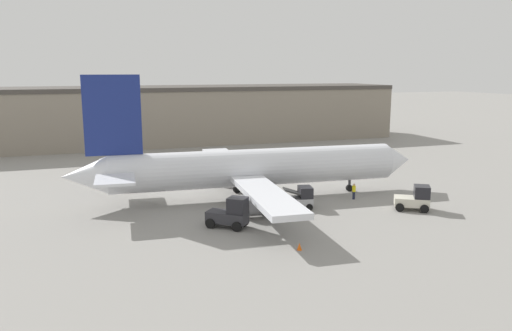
{
  "coord_description": "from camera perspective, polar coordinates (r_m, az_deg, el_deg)",
  "views": [
    {
      "loc": [
        -16.41,
        -46.62,
        12.84
      ],
      "look_at": [
        0.0,
        0.0,
        3.33
      ],
      "focal_mm": 35.0,
      "sensor_mm": 36.0,
      "label": 1
    }
  ],
  "objects": [
    {
      "name": "baggage_tug",
      "position": [
        41.24,
        -2.93,
        -5.54
      ],
      "size": [
        3.58,
        3.41,
        2.63
      ],
      "rotation": [
        0.0,
        0.0,
        -0.7
      ],
      "color": "#2D2D33",
      "rests_on": "ground_plane"
    },
    {
      "name": "airplane",
      "position": [
        50.12,
        -1.13,
        -0.25
      ],
      "size": [
        36.11,
        31.46,
        12.42
      ],
      "rotation": [
        0.0,
        0.0,
        -0.08
      ],
      "color": "silver",
      "rests_on": "ground_plane"
    },
    {
      "name": "ground_plane",
      "position": [
        51.07,
        0.0,
        -3.67
      ],
      "size": [
        400.0,
        400.0,
        0.0
      ],
      "primitive_type": "plane",
      "color": "gray"
    },
    {
      "name": "pushback_tug",
      "position": [
        48.67,
        17.7,
        -3.63
      ],
      "size": [
        3.6,
        3.32,
        2.32
      ],
      "rotation": [
        0.0,
        0.0,
        -0.56
      ],
      "color": "beige",
      "rests_on": "ground_plane"
    },
    {
      "name": "ground_crew_worker",
      "position": [
        51.16,
        11.12,
        -2.86
      ],
      "size": [
        0.36,
        0.36,
        1.62
      ],
      "rotation": [
        0.0,
        0.0,
        2.92
      ],
      "color": "#1E2338",
      "rests_on": "ground_plane"
    },
    {
      "name": "belt_loader_truck",
      "position": [
        47.19,
        5.01,
        -3.73
      ],
      "size": [
        3.0,
        2.58,
        2.05
      ],
      "rotation": [
        0.0,
        0.0,
        -0.2
      ],
      "color": "#B2B2B7",
      "rests_on": "ground_plane"
    },
    {
      "name": "safety_cone_near",
      "position": [
        36.66,
        4.99,
        -9.2
      ],
      "size": [
        0.36,
        0.36,
        0.55
      ],
      "color": "#EF590F",
      "rests_on": "ground_plane"
    },
    {
      "name": "terminal_building",
      "position": [
        90.97,
        -9.02,
        5.8
      ],
      "size": [
        79.64,
        15.12,
        9.96
      ],
      "color": "gray",
      "rests_on": "ground_plane"
    }
  ]
}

